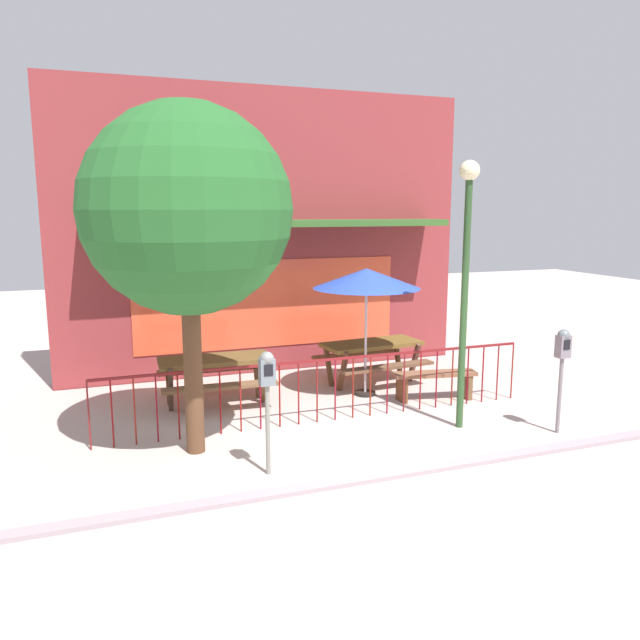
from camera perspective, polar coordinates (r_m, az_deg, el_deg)
The scene contains 12 objects.
ground at distance 8.01m, azimuth 4.92°, elevation -13.03°, with size 40.00×40.00×0.00m, color #B3A098.
pub_storefront at distance 12.11m, azimuth -5.05°, elevation 7.95°, with size 7.95×1.43×5.40m.
patio_fence_front at distance 9.25m, azimuth 0.58°, elevation -5.42°, with size 6.70×0.04×0.97m.
picnic_table_left at distance 10.23m, azimuth -9.64°, elevation -4.34°, with size 1.85×1.43×0.79m.
picnic_table_right at distance 11.29m, azimuth 4.78°, elevation -2.85°, with size 1.92×1.53×0.79m.
patio_umbrella at distance 10.35m, azimuth 4.31°, elevation 3.77°, with size 1.80×1.80×2.18m.
patio_bench at distance 10.52m, azimuth 10.51°, elevation -5.42°, with size 1.43×0.57×0.48m.
parking_meter_near at distance 7.32m, azimuth -4.91°, elevation -5.57°, with size 0.18×0.17×1.51m.
parking_meter_far at distance 9.29m, azimuth 21.48°, elevation -2.89°, with size 0.18×0.17×1.51m.
street_tree at distance 7.89m, azimuth -12.16°, elevation 9.81°, with size 2.62×2.62×4.46m.
street_lamp at distance 8.92m, azimuth 13.33°, elevation 5.73°, with size 0.28×0.28×3.81m.
curb_edge at distance 7.65m, azimuth 6.34°, elevation -14.21°, with size 11.13×0.20×0.11m, color gray.
Camera 1 is at (-3.14, -6.66, 3.15)m, focal length 34.68 mm.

